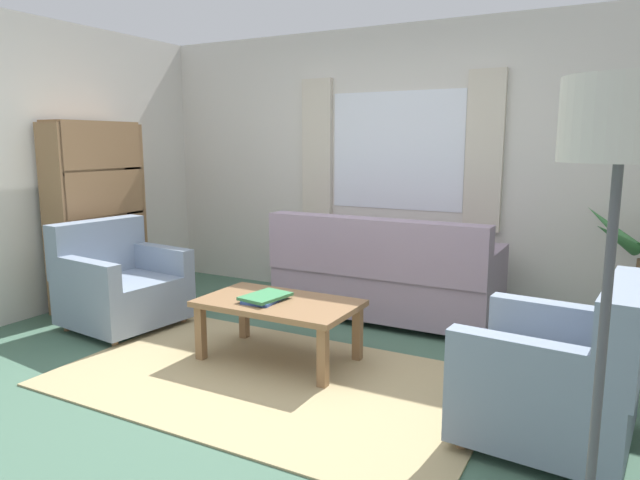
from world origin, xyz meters
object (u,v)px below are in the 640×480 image
Objects in this scene: armchair_left at (119,285)px; coffee_table at (279,309)px; armchair_right at (561,377)px; book_stack_on_table at (265,297)px; couch at (384,278)px; standing_lamp at (618,174)px; bookshelf at (102,212)px.

armchair_left reaches higher than coffee_table.
armchair_right reaches higher than book_stack_on_table.
standing_lamp reaches higher than couch.
armchair_right is 0.82× the size of coffee_table.
bookshelf reaches higher than armchair_left.
book_stack_on_table is 2.22m from bookshelf.
couch is at bearing 123.78° from standing_lamp.
coffee_table is at bearing -93.22° from armchair_right.
armchair_left is 4.07m from standing_lamp.
standing_lamp reaches higher than armchair_right.
book_stack_on_table is at bearing 77.84° from bookshelf.
armchair_left is 0.84× the size of coffee_table.
armchair_right is at bearing 80.52° from bookshelf.
book_stack_on_table is at bearing -91.78° from armchair_right.
couch is 2.24m from armchair_left.
armchair_right is 1.96m from book_stack_on_table.
armchair_right is 2.48× the size of book_stack_on_table.
armchair_right is (3.46, -0.29, 0.00)m from armchair_left.
couch is 1.73× the size of coffee_table.
armchair_left is at bearing 57.39° from bookshelf.
book_stack_on_table is at bearing -155.99° from coffee_table.
armchair_left reaches higher than book_stack_on_table.
coffee_table is 0.64× the size of bookshelf.
armchair_left is (-1.89, -1.21, -0.01)m from couch.
armchair_right is at bearing 136.35° from couch.
standing_lamp is (2.14, -1.36, 0.98)m from book_stack_on_table.
armchair_right is 1.88m from coffee_table.
couch is 2.05× the size of armchair_left.
bookshelf is 4.67m from standing_lamp.
coffee_table is 3.02× the size of book_stack_on_table.
standing_lamp is (3.65, -1.43, 1.09)m from armchair_left.
bookshelf is (-4.07, 0.68, 0.53)m from armchair_right.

